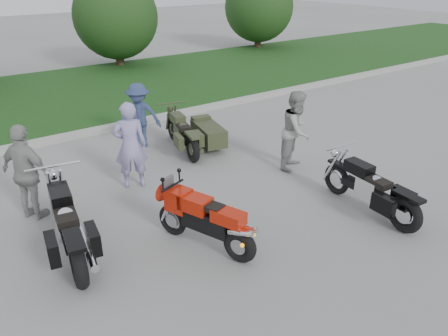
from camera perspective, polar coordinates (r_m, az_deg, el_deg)
ground at (r=7.67m, az=-0.09°, el=-8.31°), size 80.00×80.00×0.00m
curb at (r=12.52m, az=-16.38°, el=4.68°), size 60.00×0.30×0.15m
grass_strip at (r=16.34m, az=-21.59°, el=8.59°), size 60.00×8.00×0.14m
tree_mid_right at (r=20.34m, az=-13.98°, el=18.65°), size 3.60×3.60×4.00m
tree_far_right at (r=24.53m, az=4.58°, el=20.24°), size 3.60×3.60×4.00m
sportbike_red at (r=6.99m, az=-2.34°, el=-6.74°), size 0.82×1.85×0.91m
cruiser_left at (r=7.25m, az=-19.66°, el=-7.44°), size 0.60×2.54×0.98m
cruiser_right at (r=8.44m, az=18.91°, el=-2.93°), size 0.44×2.29×0.88m
cruiser_sidecar at (r=10.88m, az=-3.40°, el=4.45°), size 1.35×2.19×0.85m
person_stripe at (r=9.00m, az=-12.14°, el=2.90°), size 0.78×0.65×1.82m
person_grey at (r=9.83m, az=9.45°, el=4.89°), size 1.07×0.99×1.77m
person_denim at (r=11.10m, az=-11.02°, el=6.72°), size 1.21×1.07×1.62m
person_back at (r=8.42m, az=-24.35°, el=-0.59°), size 0.93×1.12×1.78m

